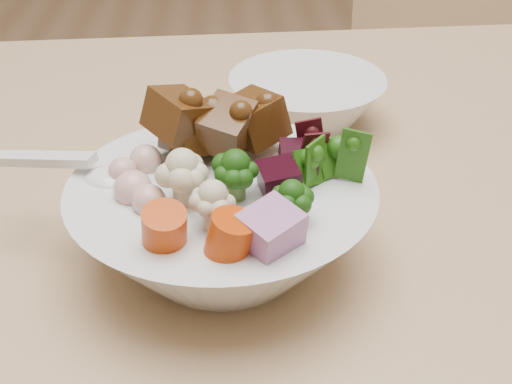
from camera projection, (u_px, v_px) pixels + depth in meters
chair_far at (461, 82)px, 1.35m from camera, size 0.54×0.54×0.97m
food_bowl at (225, 217)px, 0.55m from camera, size 0.24×0.24×0.13m
soup_spoon at (95, 174)px, 0.55m from camera, size 0.13×0.07×0.03m
side_bowl at (306, 102)px, 0.76m from camera, size 0.17×0.17×0.06m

